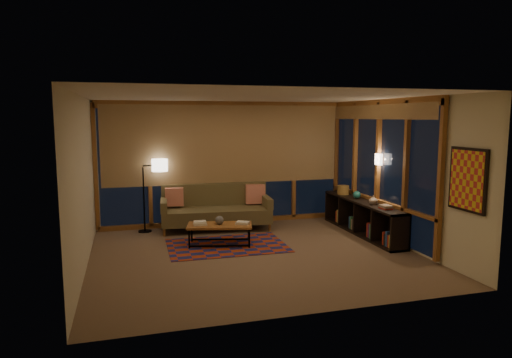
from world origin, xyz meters
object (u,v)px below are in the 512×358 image
object	(u,v)px
sofa	(216,208)
bookshelf	(362,217)
floor_lamp	(144,196)
coffee_table	(220,235)

from	to	relation	value
sofa	bookshelf	xyz separation A→B (m)	(2.79, -1.17, -0.12)
sofa	floor_lamp	size ratio (longest dim) A/B	1.50
coffee_table	floor_lamp	distance (m)	2.00
coffee_table	floor_lamp	world-z (taller)	floor_lamp
sofa	bookshelf	distance (m)	3.03
bookshelf	floor_lamp	bearing A→B (deg)	161.93
bookshelf	coffee_table	bearing A→B (deg)	-179.42
sofa	coffee_table	bearing A→B (deg)	-92.67
sofa	floor_lamp	world-z (taller)	floor_lamp
floor_lamp	coffee_table	bearing A→B (deg)	-57.95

